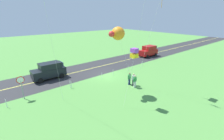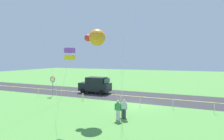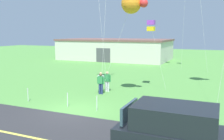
% 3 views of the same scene
% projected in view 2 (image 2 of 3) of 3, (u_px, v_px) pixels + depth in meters
% --- Properties ---
extents(ground_plane, '(120.00, 120.00, 0.10)m').
position_uv_depth(ground_plane, '(134.00, 105.00, 19.78)').
color(ground_plane, '#549342').
extents(asphalt_road, '(120.00, 7.00, 0.00)m').
position_uv_depth(asphalt_road, '(143.00, 97.00, 23.46)').
color(asphalt_road, '#2D2D30').
rests_on(asphalt_road, ground).
extents(road_centre_stripe, '(120.00, 0.16, 0.00)m').
position_uv_depth(road_centre_stripe, '(143.00, 97.00, 23.46)').
color(road_centre_stripe, '#E5E04C').
rests_on(road_centre_stripe, asphalt_road).
extents(car_suv_foreground, '(4.40, 2.12, 2.24)m').
position_uv_depth(car_suv_foreground, '(95.00, 85.00, 26.09)').
color(car_suv_foreground, black).
rests_on(car_suv_foreground, ground).
extents(stop_sign, '(0.76, 0.08, 2.56)m').
position_uv_depth(stop_sign, '(53.00, 82.00, 23.93)').
color(stop_sign, gray).
rests_on(stop_sign, ground).
extents(person_adult_near, '(0.58, 0.22, 1.60)m').
position_uv_depth(person_adult_near, '(124.00, 108.00, 14.90)').
color(person_adult_near, '#3F3F47').
rests_on(person_adult_near, ground).
extents(person_adult_companion, '(0.58, 0.22, 1.60)m').
position_uv_depth(person_adult_companion, '(123.00, 107.00, 15.43)').
color(person_adult_companion, navy).
rests_on(person_adult_companion, ground).
extents(person_child_watcher, '(0.58, 0.22, 1.60)m').
position_uv_depth(person_child_watcher, '(118.00, 110.00, 14.53)').
color(person_child_watcher, silver).
rests_on(person_child_watcher, ground).
extents(kite_red_low, '(3.70, 1.40, 7.33)m').
position_uv_depth(kite_red_low, '(96.00, 38.00, 15.73)').
color(kite_red_low, silver).
rests_on(kite_red_low, ground).
extents(kite_pink_drift, '(1.60, 0.56, 5.61)m').
position_uv_depth(kite_pink_drift, '(70.00, 54.00, 13.29)').
color(kite_pink_drift, silver).
rests_on(kite_pink_drift, ground).
extents(fence_post_0, '(0.05, 0.05, 0.90)m').
position_uv_depth(fence_post_0, '(214.00, 109.00, 16.24)').
color(fence_post_0, silver).
rests_on(fence_post_0, ground).
extents(fence_post_1, '(0.05, 0.05, 0.90)m').
position_uv_depth(fence_post_1, '(173.00, 105.00, 17.57)').
color(fence_post_1, silver).
rests_on(fence_post_1, ground).
extents(fence_post_2, '(0.05, 0.05, 0.90)m').
position_uv_depth(fence_post_2, '(140.00, 102.00, 18.78)').
color(fence_post_2, silver).
rests_on(fence_post_2, ground).
extents(fence_post_3, '(0.05, 0.05, 0.90)m').
position_uv_depth(fence_post_3, '(121.00, 100.00, 19.58)').
color(fence_post_3, silver).
rests_on(fence_post_3, ground).
extents(fence_post_4, '(0.05, 0.05, 0.90)m').
position_uv_depth(fence_post_4, '(83.00, 97.00, 21.34)').
color(fence_post_4, silver).
rests_on(fence_post_4, ground).
extents(fence_post_5, '(0.05, 0.05, 0.90)m').
position_uv_depth(fence_post_5, '(82.00, 97.00, 21.39)').
color(fence_post_5, silver).
rests_on(fence_post_5, ground).
extents(fence_post_6, '(0.05, 0.05, 0.90)m').
position_uv_depth(fence_post_6, '(38.00, 93.00, 23.92)').
color(fence_post_6, silver).
rests_on(fence_post_6, ground).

